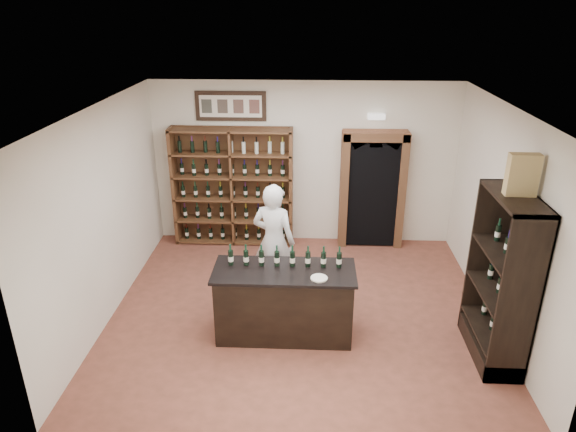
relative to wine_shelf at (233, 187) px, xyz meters
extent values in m
plane|color=brown|center=(1.30, -2.33, -1.10)|extent=(5.50, 5.50, 0.00)
plane|color=white|center=(1.30, -2.33, 1.90)|extent=(5.50, 5.50, 0.00)
cube|color=white|center=(1.30, 0.17, 0.40)|extent=(5.50, 0.04, 3.00)
cube|color=white|center=(-1.45, -2.33, 0.40)|extent=(0.04, 5.00, 3.00)
cube|color=white|center=(4.05, -2.33, 0.40)|extent=(0.04, 5.00, 3.00)
cube|color=brown|center=(0.00, 0.14, 0.00)|extent=(2.20, 0.02, 2.20)
cube|color=brown|center=(-1.07, -0.04, 0.00)|extent=(0.06, 0.38, 2.20)
cube|color=brown|center=(1.07, -0.04, 0.00)|extent=(0.06, 0.38, 2.20)
cube|color=brown|center=(0.00, -0.04, 0.00)|extent=(0.04, 0.38, 2.20)
cube|color=brown|center=(0.00, -0.04, -1.06)|extent=(2.18, 0.38, 0.04)
cube|color=brown|center=(0.00, -0.04, -0.64)|extent=(2.18, 0.38, 0.04)
cube|color=brown|center=(0.00, -0.04, -0.21)|extent=(2.18, 0.38, 0.03)
cube|color=brown|center=(0.00, -0.04, 0.21)|extent=(2.18, 0.38, 0.04)
cube|color=brown|center=(0.00, -0.04, 0.64)|extent=(2.18, 0.38, 0.04)
cube|color=brown|center=(0.00, -0.04, 1.06)|extent=(2.18, 0.38, 0.04)
cube|color=black|center=(0.00, 0.14, 1.45)|extent=(1.25, 0.04, 0.52)
cube|color=black|center=(2.55, 0.00, -0.04)|extent=(0.97, 0.29, 2.05)
cube|color=#A76A40|center=(2.04, -0.02, -0.02)|extent=(0.14, 0.35, 2.15)
cube|color=#A76A40|center=(3.06, -0.02, -0.02)|extent=(0.14, 0.35, 2.15)
cube|color=#A76A40|center=(2.55, -0.02, 0.99)|extent=(1.15, 0.35, 0.16)
cube|color=white|center=(2.55, 0.09, 1.30)|extent=(0.30, 0.10, 0.10)
cube|color=black|center=(1.10, -2.93, -0.63)|extent=(1.80, 0.70, 0.94)
cube|color=black|center=(1.10, -2.93, -0.12)|extent=(1.88, 0.78, 0.04)
cylinder|color=black|center=(0.38, -2.82, 0.01)|extent=(0.07, 0.07, 0.21)
cylinder|color=silver|center=(0.38, -2.82, -0.01)|extent=(0.07, 0.07, 0.07)
cylinder|color=#18482F|center=(0.38, -2.82, 0.16)|extent=(0.03, 0.03, 0.09)
cylinder|color=black|center=(0.59, -2.82, 0.01)|extent=(0.07, 0.07, 0.21)
cylinder|color=silver|center=(0.59, -2.82, -0.01)|extent=(0.07, 0.07, 0.07)
cylinder|color=#18482F|center=(0.59, -2.82, 0.16)|extent=(0.03, 0.03, 0.09)
cylinder|color=black|center=(0.79, -2.82, 0.01)|extent=(0.07, 0.07, 0.21)
cylinder|color=silver|center=(0.79, -2.82, -0.01)|extent=(0.07, 0.07, 0.07)
cylinder|color=#18482F|center=(0.79, -2.82, 0.16)|extent=(0.03, 0.03, 0.09)
cylinder|color=black|center=(1.00, -2.82, 0.01)|extent=(0.07, 0.07, 0.21)
cylinder|color=silver|center=(1.00, -2.82, -0.01)|extent=(0.07, 0.07, 0.07)
cylinder|color=#18482F|center=(1.00, -2.82, 0.16)|extent=(0.03, 0.03, 0.09)
cylinder|color=black|center=(1.20, -2.82, 0.01)|extent=(0.07, 0.07, 0.21)
cylinder|color=silver|center=(1.20, -2.82, -0.01)|extent=(0.07, 0.07, 0.07)
cylinder|color=#18482F|center=(1.20, -2.82, 0.16)|extent=(0.03, 0.03, 0.09)
cylinder|color=black|center=(1.41, -2.82, 0.01)|extent=(0.07, 0.07, 0.21)
cylinder|color=silver|center=(1.41, -2.82, -0.01)|extent=(0.07, 0.07, 0.07)
cylinder|color=#18482F|center=(1.41, -2.82, 0.16)|extent=(0.03, 0.03, 0.09)
cylinder|color=black|center=(1.61, -2.82, 0.01)|extent=(0.07, 0.07, 0.21)
cylinder|color=silver|center=(1.61, -2.82, -0.01)|extent=(0.07, 0.07, 0.07)
cylinder|color=#18482F|center=(1.61, -2.82, 0.16)|extent=(0.03, 0.03, 0.09)
cylinder|color=black|center=(1.82, -2.82, 0.01)|extent=(0.07, 0.07, 0.21)
cylinder|color=silver|center=(1.82, -2.82, -0.01)|extent=(0.07, 0.07, 0.07)
cylinder|color=#18482F|center=(1.82, -2.82, 0.16)|extent=(0.03, 0.03, 0.09)
cube|color=black|center=(4.02, -3.23, 0.00)|extent=(0.02, 1.20, 2.20)
cube|color=black|center=(3.79, -3.81, 0.00)|extent=(0.48, 0.04, 2.20)
cube|color=black|center=(3.79, -2.65, 0.00)|extent=(0.48, 0.04, 2.20)
cube|color=black|center=(3.79, -3.23, 1.08)|extent=(0.48, 1.20, 0.04)
cube|color=black|center=(3.79, -3.23, -0.98)|extent=(0.48, 1.20, 0.24)
cube|color=black|center=(3.79, -3.23, -0.75)|extent=(0.48, 1.16, 0.03)
cube|color=black|center=(3.79, -3.23, -0.20)|extent=(0.48, 1.16, 0.03)
cube|color=black|center=(3.79, -3.23, 0.35)|extent=(0.48, 1.16, 0.03)
imported|color=white|center=(0.89, -1.90, -0.19)|extent=(0.77, 0.62, 1.83)
cylinder|color=silver|center=(1.56, -3.14, -0.09)|extent=(0.22, 0.22, 0.02)
cube|color=tan|center=(3.82, -3.21, 1.35)|extent=(0.35, 0.15, 0.49)
camera|label=1|loc=(1.42, -8.85, 3.17)|focal=32.00mm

